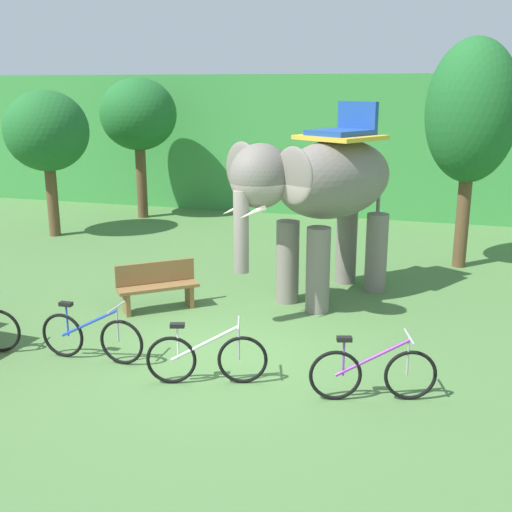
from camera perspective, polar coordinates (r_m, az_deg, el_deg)
The scene contains 10 objects.
ground_plane at distance 10.20m, azimuth -2.04°, elevation -8.45°, with size 80.00×80.00×0.00m, color #4C753D.
foliage_hedge at distance 23.02m, azimuth 9.06°, elevation 10.31°, with size 36.00×6.00×4.41m, color #3D8E42.
tree_center_left at distance 18.21m, azimuth -18.34°, elevation 10.56°, with size 2.24×2.24×3.97m.
tree_center_right at distance 20.15m, azimuth -10.55°, elevation 12.34°, with size 2.33×2.33×4.31m.
tree_right at distance 14.93m, azimuth 18.86°, elevation 12.13°, with size 2.00×2.00×5.10m.
elephant at distance 12.02m, azimuth 6.14°, elevation 6.07°, with size 3.19×4.07×3.78m.
bike_blue at distance 10.01m, azimuth -14.61°, elevation -7.05°, with size 1.71×0.52×0.92m.
bike_white at distance 9.01m, azimuth -4.47°, elevation -9.14°, with size 1.65×0.66×0.92m.
bike_purple at distance 8.68m, azimuth 10.47°, elevation -10.34°, with size 1.65×0.65×0.92m.
wooden_bench at distance 11.97m, azimuth -8.90°, elevation -2.56°, with size 1.42×1.26×0.89m.
Camera 1 is at (2.99, -8.86, 4.09)m, focal length 44.40 mm.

